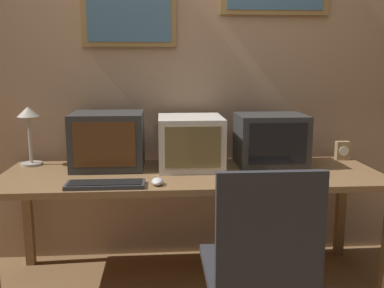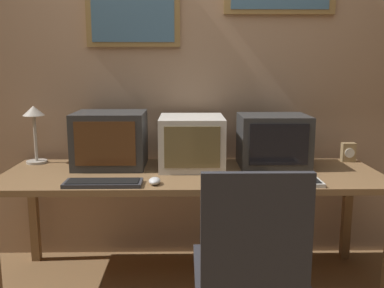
{
  "view_description": "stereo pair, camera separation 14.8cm",
  "coord_description": "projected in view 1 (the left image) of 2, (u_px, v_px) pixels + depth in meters",
  "views": [
    {
      "loc": [
        -0.19,
        -1.77,
        1.36
      ],
      "look_at": [
        0.0,
        0.75,
        0.89
      ],
      "focal_mm": 40.0,
      "sensor_mm": 36.0,
      "label": 1
    },
    {
      "loc": [
        -0.04,
        -1.78,
        1.36
      ],
      "look_at": [
        0.0,
        0.75,
        0.89
      ],
      "focal_mm": 40.0,
      "sensor_mm": 36.0,
      "label": 2
    }
  ],
  "objects": [
    {
      "name": "desk_clock",
      "position": [
        342.0,
        151.0,
        2.94
      ],
      "size": [
        0.09,
        0.05,
        0.13
      ],
      "color": "#A38456",
      "rests_on": "desk"
    },
    {
      "name": "monitor_left",
      "position": [
        108.0,
        140.0,
        2.7
      ],
      "size": [
        0.44,
        0.39,
        0.35
      ],
      "color": "#333333",
      "rests_on": "desk"
    },
    {
      "name": "wall_back",
      "position": [
        187.0,
        73.0,
        2.96
      ],
      "size": [
        8.0,
        0.08,
        2.6
      ],
      "color": "tan",
      "rests_on": "ground_plane"
    },
    {
      "name": "monitor_right",
      "position": [
        271.0,
        140.0,
        2.77
      ],
      "size": [
        0.43,
        0.36,
        0.33
      ],
      "color": "#333333",
      "rests_on": "desk"
    },
    {
      "name": "desk_lamp",
      "position": [
        29.0,
        123.0,
        2.74
      ],
      "size": [
        0.14,
        0.14,
        0.38
      ],
      "color": "#B2A899",
      "rests_on": "desk"
    },
    {
      "name": "keyboard_side",
      "position": [
        287.0,
        181.0,
        2.37
      ],
      "size": [
        0.39,
        0.17,
        0.03
      ],
      "color": "beige",
      "rests_on": "desk"
    },
    {
      "name": "keyboard_main",
      "position": [
        105.0,
        184.0,
        2.3
      ],
      "size": [
        0.42,
        0.15,
        0.03
      ],
      "color": "#333338",
      "rests_on": "desk"
    },
    {
      "name": "office_chair",
      "position": [
        259.0,
        286.0,
        1.86
      ],
      "size": [
        0.49,
        0.49,
        0.97
      ],
      "color": "black",
      "rests_on": "ground_plane"
    },
    {
      "name": "monitor_center",
      "position": [
        191.0,
        142.0,
        2.71
      ],
      "size": [
        0.4,
        0.43,
        0.33
      ],
      "color": "beige",
      "rests_on": "desk"
    },
    {
      "name": "desk",
      "position": [
        192.0,
        182.0,
        2.62
      ],
      "size": [
        2.29,
        0.75,
        0.72
      ],
      "color": "olive",
      "rests_on": "ground_plane"
    },
    {
      "name": "mouse_near_keyboard",
      "position": [
        157.0,
        181.0,
        2.33
      ],
      "size": [
        0.06,
        0.1,
        0.04
      ],
      "color": "silver",
      "rests_on": "desk"
    }
  ]
}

